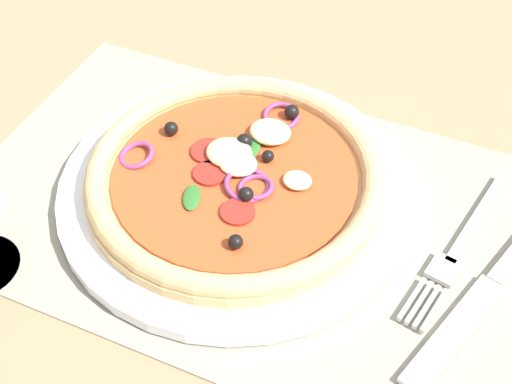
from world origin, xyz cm
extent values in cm
cube|color=#9E7A56|center=(0.00, 0.00, -1.20)|extent=(190.00, 140.00, 2.40)
cube|color=gray|center=(0.00, 0.00, 0.20)|extent=(51.22, 30.91, 0.40)
cylinder|color=white|center=(3.31, -0.89, 0.97)|extent=(29.61, 29.61, 1.15)
cylinder|color=tan|center=(3.31, -0.89, 2.05)|extent=(24.75, 24.75, 1.00)
torus|color=tan|center=(3.31, -0.89, 2.91)|extent=(24.57, 24.57, 1.80)
cylinder|color=#C64C23|center=(3.31, -0.89, 2.70)|extent=(20.29, 20.29, 0.30)
ellipsoid|color=beige|center=(2.43, -6.29, 3.39)|extent=(3.64, 3.28, 1.09)
ellipsoid|color=beige|center=(4.53, -2.46, 3.44)|extent=(3.96, 3.56, 1.19)
ellipsoid|color=beige|center=(3.35, -1.67, 3.33)|extent=(3.24, 2.91, 0.97)
ellipsoid|color=beige|center=(-1.79, -1.97, 3.21)|extent=(2.41, 2.17, 0.72)
sphere|color=black|center=(1.66, -9.35, 3.50)|extent=(1.30, 1.30, 1.30)
sphere|color=black|center=(3.90, -4.13, 3.53)|extent=(1.37, 1.37, 1.37)
sphere|color=black|center=(-0.33, 6.02, 3.42)|extent=(1.15, 1.15, 1.15)
sphere|color=black|center=(1.27, 1.34, 3.47)|extent=(1.24, 1.24, 1.24)
sphere|color=black|center=(1.42, -3.45, 3.37)|extent=(1.04, 1.04, 1.04)
sphere|color=black|center=(10.39, -3.13, 3.47)|extent=(1.24, 1.24, 1.24)
torus|color=#8E3D75|center=(1.74, 0.33, 3.10)|extent=(3.90, 3.88, 0.96)
torus|color=#8E3D75|center=(1.01, 0.39, 3.10)|extent=(3.03, 3.01, 0.84)
torus|color=#8E3D75|center=(2.48, -8.91, 3.10)|extent=(3.32, 3.31, 0.97)
torus|color=#8E3D75|center=(11.67, 0.64, 3.10)|extent=(3.20, 3.13, 1.37)
cylinder|color=#A3281E|center=(6.38, -2.34, 3.00)|extent=(3.09, 3.09, 0.30)
cylinder|color=#A3281E|center=(5.11, 0.45, 3.00)|extent=(2.82, 2.82, 0.30)
cylinder|color=#A3281E|center=(1.27, 2.92, 3.00)|extent=(2.76, 2.76, 0.30)
ellipsoid|color=#2D6B28|center=(3.19, -4.08, 3.05)|extent=(1.78, 2.97, 0.30)
ellipsoid|color=#2D6B28|center=(5.24, 3.02, 3.05)|extent=(2.36, 3.12, 0.30)
cube|color=silver|center=(-16.03, -6.28, 0.62)|extent=(2.96, 11.13, 0.44)
cube|color=silver|center=(-14.76, 0.44, 0.62)|extent=(2.63, 2.89, 0.44)
cube|color=silver|center=(-13.24, 3.63, 0.62)|extent=(1.12, 4.30, 0.44)
cube|color=silver|center=(-13.83, 3.74, 0.62)|extent=(1.12, 4.30, 0.44)
cube|color=silver|center=(-14.42, 3.86, 0.62)|extent=(1.12, 4.30, 0.44)
cube|color=silver|center=(-15.01, 3.97, 0.62)|extent=(1.12, 4.30, 0.44)
cube|color=silver|center=(-16.76, 5.24, 0.62)|extent=(5.39, 11.67, 0.44)
camera|label=1|loc=(-14.84, 35.88, 44.35)|focal=49.80mm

